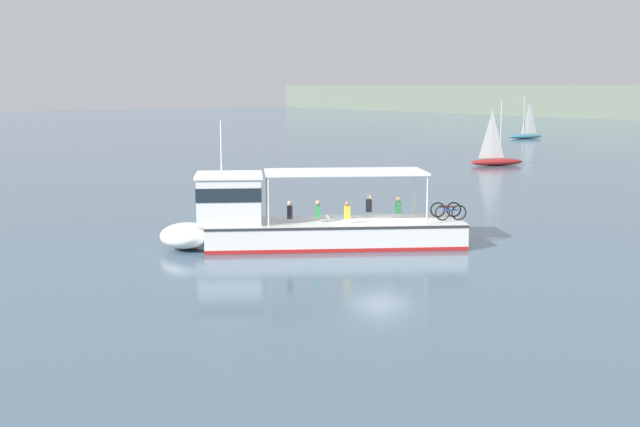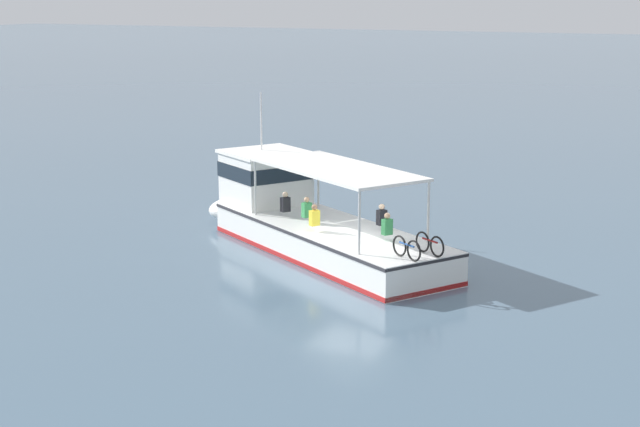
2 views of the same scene
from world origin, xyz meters
name	(u,v)px [view 2 (image 2 of 2)]	position (x,y,z in m)	size (l,w,h in m)	color
ground_plane	(352,270)	(0.00, 0.00, 0.00)	(400.00, 400.00, 0.00)	slate
ferry_main	(305,219)	(-2.13, -2.87, 1.02)	(9.05, 12.54, 5.32)	white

